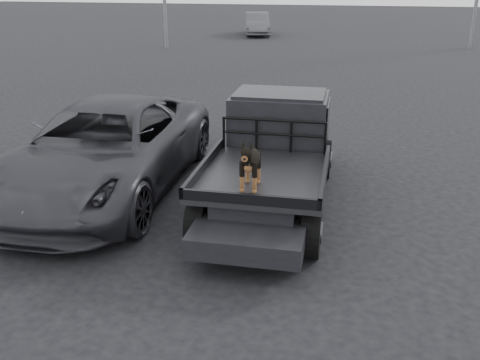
% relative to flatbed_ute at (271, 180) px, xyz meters
% --- Properties ---
extents(ground, '(120.00, 120.00, 0.00)m').
position_rel_flatbed_ute_xyz_m(ground, '(-0.16, -1.31, -0.46)').
color(ground, black).
rests_on(ground, ground).
extents(flatbed_ute, '(2.00, 5.40, 0.92)m').
position_rel_flatbed_ute_xyz_m(flatbed_ute, '(0.00, 0.00, 0.00)').
color(flatbed_ute, black).
rests_on(flatbed_ute, ground).
extents(ute_cab, '(1.72, 1.30, 0.88)m').
position_rel_flatbed_ute_xyz_m(ute_cab, '(0.00, 0.95, 0.90)').
color(ute_cab, black).
rests_on(ute_cab, flatbed_ute).
extents(headache_rack, '(1.80, 0.08, 0.55)m').
position_rel_flatbed_ute_xyz_m(headache_rack, '(0.00, 0.20, 0.74)').
color(headache_rack, black).
rests_on(headache_rack, flatbed_ute).
extents(dog, '(0.32, 0.60, 0.74)m').
position_rel_flatbed_ute_xyz_m(dog, '(-0.09, -1.51, 0.83)').
color(dog, black).
rests_on(dog, flatbed_ute).
extents(parked_suv, '(2.75, 5.86, 1.62)m').
position_rel_flatbed_ute_xyz_m(parked_suv, '(-3.07, 0.04, 0.35)').
color(parked_suv, '#313137').
rests_on(parked_suv, ground).
extents(distant_car_a, '(2.30, 4.37, 1.37)m').
position_rel_flatbed_ute_xyz_m(distant_car_a, '(-4.73, 26.10, 0.23)').
color(distant_car_a, '#515156').
rests_on(distant_car_a, ground).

